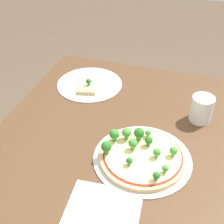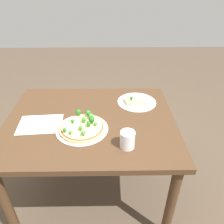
{
  "view_description": "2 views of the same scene",
  "coord_description": "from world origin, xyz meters",
  "px_view_note": "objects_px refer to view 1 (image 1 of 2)",
  "views": [
    {
      "loc": [
        0.76,
        0.22,
        1.46
      ],
      "look_at": [
        -0.14,
        -0.06,
        0.74
      ],
      "focal_mm": 50.0,
      "sensor_mm": 36.0,
      "label": 1
    },
    {
      "loc": [
        -0.13,
        1.18,
        1.54
      ],
      "look_at": [
        -0.14,
        -0.06,
        0.74
      ],
      "focal_mm": 35.0,
      "sensor_mm": 36.0,
      "label": 2
    }
  ],
  "objects_px": {
    "dining_table": "(115,163)",
    "pizza_tray_whole": "(141,155)",
    "pizza_tray_slice": "(89,84)",
    "drinking_cup": "(202,109)"
  },
  "relations": [
    {
      "from": "dining_table",
      "to": "pizza_tray_whole",
      "type": "height_order",
      "value": "pizza_tray_whole"
    },
    {
      "from": "pizza_tray_whole",
      "to": "pizza_tray_slice",
      "type": "xyz_separation_m",
      "value": [
        -0.36,
        -0.32,
        -0.01
      ]
    },
    {
      "from": "dining_table",
      "to": "drinking_cup",
      "type": "distance_m",
      "value": 0.38
    },
    {
      "from": "dining_table",
      "to": "pizza_tray_slice",
      "type": "relative_size",
      "value": 3.87
    },
    {
      "from": "dining_table",
      "to": "drinking_cup",
      "type": "bearing_deg",
      "value": 129.94
    },
    {
      "from": "pizza_tray_slice",
      "to": "drinking_cup",
      "type": "bearing_deg",
      "value": 78.39
    },
    {
      "from": "pizza_tray_whole",
      "to": "pizza_tray_slice",
      "type": "bearing_deg",
      "value": -138.71
    },
    {
      "from": "dining_table",
      "to": "pizza_tray_whole",
      "type": "bearing_deg",
      "value": 68.0
    },
    {
      "from": "pizza_tray_slice",
      "to": "drinking_cup",
      "type": "relative_size",
      "value": 2.84
    },
    {
      "from": "dining_table",
      "to": "pizza_tray_whole",
      "type": "xyz_separation_m",
      "value": [
        0.04,
        0.1,
        0.11
      ]
    }
  ]
}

